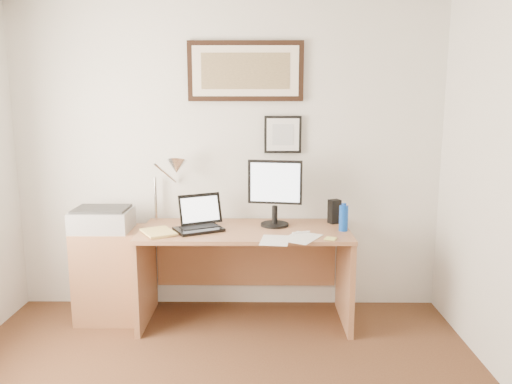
{
  "coord_description": "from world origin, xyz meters",
  "views": [
    {
      "loc": [
        0.27,
        -2.08,
        1.72
      ],
      "look_at": [
        0.24,
        1.43,
        1.08
      ],
      "focal_mm": 35.0,
      "sensor_mm": 36.0,
      "label": 1
    }
  ],
  "objects_px": {
    "book": "(145,234)",
    "desk": "(245,255)",
    "printer": "(102,219)",
    "water_bottle": "(344,218)",
    "laptop": "(199,222)",
    "side_cabinet": "(110,274)",
    "lcd_monitor": "(275,190)"
  },
  "relations": [
    {
      "from": "lcd_monitor",
      "to": "book",
      "type": "bearing_deg",
      "value": -163.02
    },
    {
      "from": "laptop",
      "to": "water_bottle",
      "type": "bearing_deg",
      "value": -1.74
    },
    {
      "from": "book",
      "to": "desk",
      "type": "distance_m",
      "value": 0.81
    },
    {
      "from": "printer",
      "to": "water_bottle",
      "type": "bearing_deg",
      "value": -2.21
    },
    {
      "from": "book",
      "to": "water_bottle",
      "type": "bearing_deg",
      "value": 5.99
    },
    {
      "from": "desk",
      "to": "lcd_monitor",
      "type": "xyz_separation_m",
      "value": [
        0.23,
        0.01,
        0.53
      ]
    },
    {
      "from": "book",
      "to": "desk",
      "type": "xyz_separation_m",
      "value": [
        0.72,
        0.28,
        -0.25
      ]
    },
    {
      "from": "lcd_monitor",
      "to": "laptop",
      "type": "bearing_deg",
      "value": -169.79
    },
    {
      "from": "laptop",
      "to": "lcd_monitor",
      "type": "relative_size",
      "value": 0.83
    },
    {
      "from": "book",
      "to": "printer",
      "type": "bearing_deg",
      "value": 149.29
    },
    {
      "from": "laptop",
      "to": "printer",
      "type": "xyz_separation_m",
      "value": [
        -0.76,
        0.04,
        0.01
      ]
    },
    {
      "from": "side_cabinet",
      "to": "printer",
      "type": "xyz_separation_m",
      "value": [
        -0.03,
        -0.02,
        0.45
      ]
    },
    {
      "from": "lcd_monitor",
      "to": "printer",
      "type": "relative_size",
      "value": 1.18
    },
    {
      "from": "side_cabinet",
      "to": "water_bottle",
      "type": "bearing_deg",
      "value": -2.91
    },
    {
      "from": "desk",
      "to": "book",
      "type": "bearing_deg",
      "value": -158.73
    },
    {
      "from": "book",
      "to": "laptop",
      "type": "bearing_deg",
      "value": 26.5
    },
    {
      "from": "desk",
      "to": "lcd_monitor",
      "type": "height_order",
      "value": "lcd_monitor"
    },
    {
      "from": "lcd_monitor",
      "to": "printer",
      "type": "bearing_deg",
      "value": -177.16
    },
    {
      "from": "desk",
      "to": "lcd_monitor",
      "type": "bearing_deg",
      "value": 2.49
    },
    {
      "from": "water_bottle",
      "to": "desk",
      "type": "bearing_deg",
      "value": 170.31
    },
    {
      "from": "book",
      "to": "printer",
      "type": "height_order",
      "value": "printer"
    },
    {
      "from": "book",
      "to": "laptop",
      "type": "height_order",
      "value": "laptop"
    },
    {
      "from": "water_bottle",
      "to": "lcd_monitor",
      "type": "distance_m",
      "value": 0.57
    },
    {
      "from": "lcd_monitor",
      "to": "water_bottle",
      "type": "bearing_deg",
      "value": -14.95
    },
    {
      "from": "laptop",
      "to": "lcd_monitor",
      "type": "xyz_separation_m",
      "value": [
        0.58,
        0.1,
        0.23
      ]
    },
    {
      "from": "side_cabinet",
      "to": "water_bottle",
      "type": "distance_m",
      "value": 1.88
    },
    {
      "from": "book",
      "to": "laptop",
      "type": "xyz_separation_m",
      "value": [
        0.38,
        0.19,
        0.05
      ]
    },
    {
      "from": "water_bottle",
      "to": "desk",
      "type": "distance_m",
      "value": 0.83
    },
    {
      "from": "printer",
      "to": "laptop",
      "type": "bearing_deg",
      "value": -2.88
    },
    {
      "from": "water_bottle",
      "to": "book",
      "type": "height_order",
      "value": "water_bottle"
    },
    {
      "from": "side_cabinet",
      "to": "laptop",
      "type": "height_order",
      "value": "laptop"
    },
    {
      "from": "water_bottle",
      "to": "laptop",
      "type": "relative_size",
      "value": 0.45
    }
  ]
}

